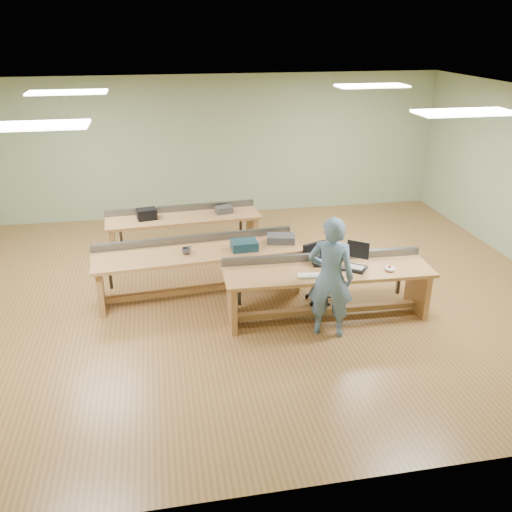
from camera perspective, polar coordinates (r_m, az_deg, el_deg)
name	(u,v)px	position (r m, az deg, el deg)	size (l,w,h in m)	color
floor	(243,292)	(8.67, -1.34, -3.86)	(10.00, 10.00, 0.00)	olive
ceiling	(241,99)	(7.77, -1.55, 16.21)	(10.00, 10.00, 0.00)	silver
wall_back	(213,147)	(11.93, -4.58, 11.38)	(10.00, 0.04, 3.00)	gray
wall_front	(321,350)	(4.54, 6.82, -9.77)	(10.00, 0.04, 3.00)	gray
fluor_panels	(241,101)	(7.77, -1.55, 15.99)	(6.20, 3.50, 0.03)	white
workbench_front	(327,281)	(7.85, 7.48, -2.60)	(3.00, 0.89, 0.86)	#B4794C
workbench_mid	(198,261)	(8.45, -6.09, -0.52)	(3.25, 1.11, 0.86)	#B4794C
workbench_back	(184,226)	(9.97, -7.62, 3.14)	(2.80, 0.91, 0.86)	#B4794C
person	(330,278)	(7.27, 7.85, -2.26)	(0.62, 0.41, 1.71)	slate
laptop_base	(354,268)	(7.80, 10.30, -1.26)	(0.32, 0.26, 0.04)	black
laptop_screen	(358,250)	(7.82, 10.70, 0.66)	(0.32, 0.02, 0.25)	black
keyboard	(314,276)	(7.50, 6.10, -2.06)	(0.44, 0.15, 0.03)	beige
trackball_mouse	(390,268)	(7.85, 13.90, -1.28)	(0.14, 0.16, 0.07)	white
camera_bag	(321,260)	(7.83, 6.90, -0.41)	(0.24, 0.16, 0.17)	black
task_chair	(319,281)	(8.36, 6.69, -2.58)	(0.64, 0.64, 0.90)	black
parts_bin_teal	(244,245)	(8.33, -1.25, 1.15)	(0.40, 0.30, 0.14)	#12303C
parts_bin_grey	(281,239)	(8.61, 2.62, 1.84)	(0.44, 0.28, 0.12)	#353537
mug	(186,251)	(8.23, -7.36, 0.54)	(0.13, 0.13, 0.10)	#353537
drinks_can	(190,250)	(8.24, -6.94, 0.66)	(0.07, 0.07, 0.12)	#B7B7BB
storage_box_back	(147,214)	(9.81, -11.42, 4.35)	(0.33, 0.24, 0.19)	black
tray_back	(224,210)	(9.98, -3.39, 4.89)	(0.29, 0.22, 0.12)	#353537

